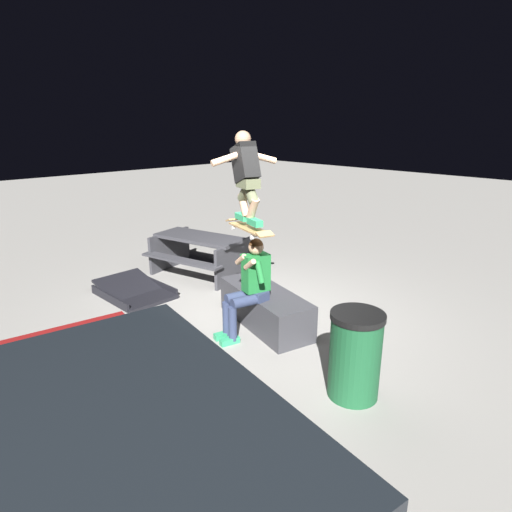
% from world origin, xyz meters
% --- Properties ---
extents(ground_plane, '(40.00, 40.00, 0.00)m').
position_xyz_m(ground_plane, '(0.00, 0.00, 0.00)').
color(ground_plane, gray).
extents(ledge_box_main, '(1.74, 0.98, 0.51)m').
position_xyz_m(ledge_box_main, '(-0.20, 0.08, 0.26)').
color(ledge_box_main, '#38383D').
rests_on(ledge_box_main, ground).
extents(person_sitting_on_ledge, '(0.59, 0.79, 1.35)m').
position_xyz_m(person_sitting_on_ledge, '(-0.29, 0.47, 0.75)').
color(person_sitting_on_ledge, '#2D3856').
rests_on(person_sitting_on_ledge, ground).
extents(skateboard, '(1.03, 0.49, 0.13)m').
position_xyz_m(skateboard, '(-0.25, 0.44, 1.49)').
color(skateboard, '#AD8451').
extents(skater_airborne, '(0.64, 0.87, 1.12)m').
position_xyz_m(skater_airborne, '(-0.20, 0.42, 2.17)').
color(skater_airborne, '#2D9E66').
extents(kicker_ramp, '(1.32, 0.96, 0.31)m').
position_xyz_m(kicker_ramp, '(2.08, 0.89, 0.05)').
color(kicker_ramp, black).
rests_on(kicker_ramp, ground).
extents(picnic_table_back, '(1.98, 1.72, 0.75)m').
position_xyz_m(picnic_table_back, '(2.16, -0.56, 0.50)').
color(picnic_table_back, '#38383D').
rests_on(picnic_table_back, ground).
extents(trash_bin, '(0.56, 0.56, 0.94)m').
position_xyz_m(trash_bin, '(-2.03, 0.59, 0.48)').
color(trash_bin, '#19512D').
rests_on(trash_bin, ground).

